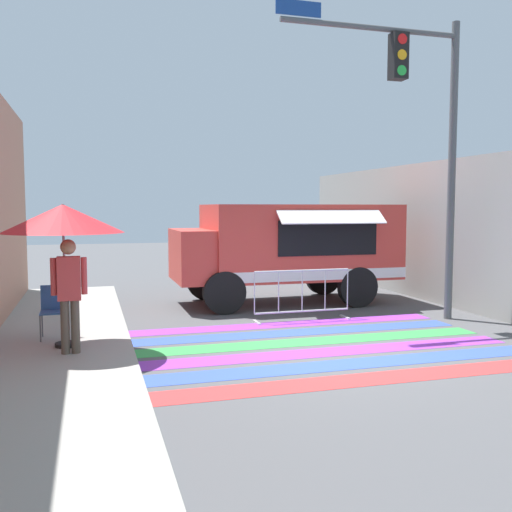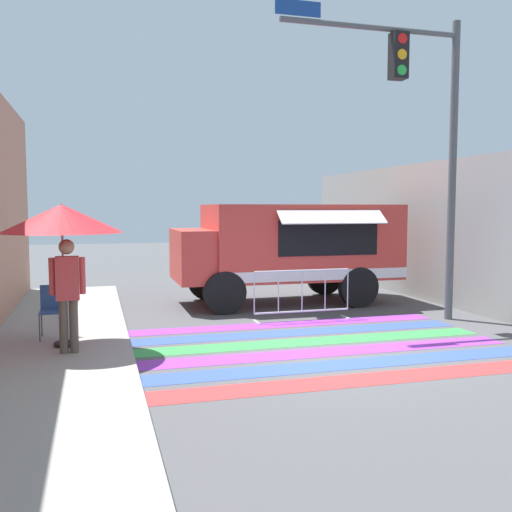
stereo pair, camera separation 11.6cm
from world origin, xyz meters
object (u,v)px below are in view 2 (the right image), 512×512
vendor_person (68,288)px  patio_umbrella (62,219)px  food_truck (284,245)px  barricade_front (302,295)px  folding_chair (53,306)px  traffic_signal_pole (422,116)px

vendor_person → patio_umbrella: bearing=114.2°
food_truck → barricade_front: 2.37m
food_truck → patio_umbrella: food_truck is taller
patio_umbrella → folding_chair: patio_umbrella is taller
food_truck → patio_umbrella: bearing=-143.3°
folding_chair → vendor_person: 1.33m
traffic_signal_pole → vendor_person: size_ratio=3.55×
folding_chair → barricade_front: size_ratio=0.43×
folding_chair → vendor_person: vendor_person is taller
food_truck → barricade_front: bearing=-98.9°
patio_umbrella → vendor_person: size_ratio=1.30×
traffic_signal_pole → patio_umbrella: 7.26m
folding_chair → food_truck: bearing=36.8°
food_truck → folding_chair: size_ratio=6.05×
folding_chair → vendor_person: bearing=-69.3°
food_truck → vendor_person: bearing=-139.3°
traffic_signal_pole → folding_chair: bearing=-179.1°
traffic_signal_pole → vendor_person: traffic_signal_pole is taller
patio_umbrella → barricade_front: 5.14m
vendor_person → barricade_front: size_ratio=0.83×
food_truck → vendor_person: food_truck is taller
patio_umbrella → barricade_front: size_ratio=1.09×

